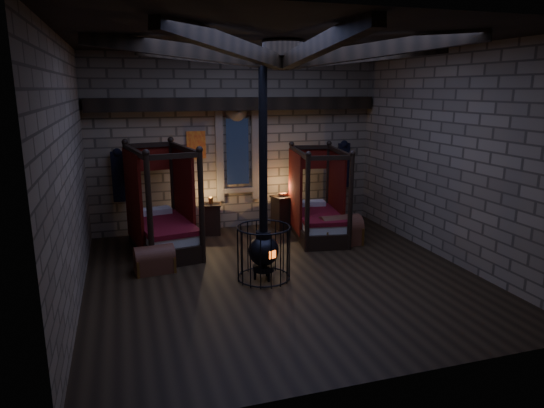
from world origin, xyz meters
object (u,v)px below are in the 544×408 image
object	(u,v)px
bed_left	(163,226)
stove	(264,247)
trunk_right	(340,231)
trunk_left	(155,260)
bed_right	(317,216)

from	to	relation	value
bed_left	stove	xyz separation A→B (m)	(1.60, -2.19, 0.06)
bed_left	trunk_right	xyz separation A→B (m)	(3.81, -0.73, -0.25)
bed_left	trunk_left	xyz separation A→B (m)	(-0.28, -1.24, -0.31)
bed_right	stove	bearing A→B (deg)	-123.21
bed_left	bed_right	size ratio (longest dim) A/B	1.09
stove	trunk_left	bearing A→B (deg)	133.06
bed_right	stove	size ratio (longest dim) A/B	0.52
trunk_left	trunk_right	size ratio (longest dim) A/B	0.83
trunk_right	stove	xyz separation A→B (m)	(-2.21, -1.46, 0.31)
bed_left	trunk_right	world-z (taller)	bed_left
bed_left	bed_right	xyz separation A→B (m)	(3.53, -0.06, -0.04)
bed_right	stove	xyz separation A→B (m)	(-1.93, -2.13, 0.10)
trunk_left	stove	world-z (taller)	stove
stove	bed_right	bearing A→B (deg)	27.70
bed_left	trunk_right	bearing A→B (deg)	-20.40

